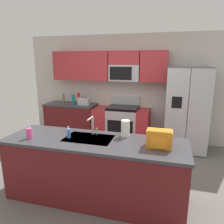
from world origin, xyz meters
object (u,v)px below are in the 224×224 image
at_px(bottle_teal, 73,99).
at_px(backpack, 159,138).
at_px(sink_faucet, 92,124).
at_px(refrigerator, 186,110).
at_px(pepper_mill, 64,98).
at_px(bottle_red, 79,98).
at_px(drink_cup_pink, 29,133).
at_px(range_oven, 121,125).
at_px(toaster, 84,101).
at_px(paper_towel_roll, 125,128).
at_px(soap_dispenser, 69,133).

distance_m(bottle_teal, backpack, 3.28).
height_order(bottle_teal, sink_faucet, sink_faucet).
xyz_separation_m(refrigerator, pepper_mill, (-3.02, 0.07, 0.10)).
height_order(refrigerator, bottle_red, refrigerator).
height_order(bottle_red, drink_cup_pink, bottle_red).
bearing_deg(range_oven, toaster, -176.83).
distance_m(range_oven, paper_towel_roll, 2.14).
distance_m(paper_towel_roll, backpack, 0.57).
xyz_separation_m(drink_cup_pink, paper_towel_roll, (1.29, 0.45, 0.04)).
distance_m(pepper_mill, drink_cup_pink, 2.56).
height_order(range_oven, sink_faucet, sink_faucet).
xyz_separation_m(bottle_teal, drink_cup_pink, (0.52, -2.50, -0.04)).
height_order(refrigerator, drink_cup_pink, refrigerator).
xyz_separation_m(sink_faucet, drink_cup_pink, (-0.81, -0.37, -0.09)).
bearing_deg(pepper_mill, bottle_teal, 13.87).
relative_size(toaster, pepper_mill, 1.12).
relative_size(toaster, bottle_teal, 1.24).
bearing_deg(paper_towel_roll, drink_cup_pink, -160.97).
xyz_separation_m(toaster, backpack, (1.96, -2.22, 0.03)).
height_order(refrigerator, paper_towel_roll, refrigerator).
bearing_deg(toaster, range_oven, 3.17).
xyz_separation_m(range_oven, pepper_mill, (-1.54, -0.00, 0.58)).
bearing_deg(drink_cup_pink, soap_dispenser, 18.06).
bearing_deg(pepper_mill, drink_cup_pink, -72.75).
height_order(range_oven, paper_towel_roll, paper_towel_roll).
xyz_separation_m(soap_dispenser, backpack, (1.26, -0.00, 0.05)).
height_order(refrigerator, sink_faucet, refrigerator).
bearing_deg(drink_cup_pink, pepper_mill, 107.25).
height_order(bottle_red, paper_towel_roll, bottle_red).
xyz_separation_m(range_oven, sink_faucet, (0.03, -2.07, 0.62)).
height_order(range_oven, backpack, backpack).
distance_m(soap_dispenser, paper_towel_roll, 0.82).
xyz_separation_m(refrigerator, sink_faucet, (-1.45, -2.00, 0.14)).
relative_size(bottle_red, soap_dispenser, 1.68).
height_order(pepper_mill, soap_dispenser, pepper_mill).
relative_size(pepper_mill, paper_towel_roll, 1.04).
bearing_deg(bottle_teal, paper_towel_roll, -48.71).
bearing_deg(bottle_red, paper_towel_roll, -51.08).
bearing_deg(bottle_red, drink_cup_pink, -82.12).
bearing_deg(backpack, paper_towel_roll, 150.91).
relative_size(refrigerator, backpack, 5.78).
bearing_deg(soap_dispenser, sink_faucet, 35.13).
bearing_deg(backpack, refrigerator, 77.90).
bearing_deg(refrigerator, toaster, 179.54).
bearing_deg(sink_faucet, paper_towel_roll, 8.65).
height_order(sink_faucet, paper_towel_roll, sink_faucet).
bearing_deg(sink_faucet, backpack, -11.70).
bearing_deg(refrigerator, backpack, -102.10).
xyz_separation_m(toaster, drink_cup_pink, (0.17, -2.39, -0.01)).
bearing_deg(bottle_red, bottle_teal, 168.25).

